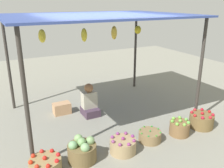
{
  "coord_description": "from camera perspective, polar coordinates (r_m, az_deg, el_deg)",
  "views": [
    {
      "loc": [
        -2.23,
        -4.91,
        2.6
      ],
      "look_at": [
        0.0,
        -0.64,
        0.95
      ],
      "focal_mm": 38.98,
      "sensor_mm": 36.0,
      "label": 1
    }
  ],
  "objects": [
    {
      "name": "basket_red_tomatoes",
      "position": [
        4.22,
        -15.35,
        -17.85
      ],
      "size": [
        0.51,
        0.51,
        0.29
      ],
      "color": "#927A4C",
      "rests_on": "ground"
    },
    {
      "name": "wooden_crate_near_vendor",
      "position": [
        6.04,
        -11.67,
        -5.61
      ],
      "size": [
        0.41,
        0.26,
        0.27
      ],
      "primitive_type": "cube",
      "color": "tan",
      "rests_on": "ground"
    },
    {
      "name": "market_stall_structure",
      "position": [
        5.41,
        -3.24,
        14.56
      ],
      "size": [
        3.93,
        2.9,
        2.33
      ],
      "color": "#38332D",
      "rests_on": "ground"
    },
    {
      "name": "basket_green_apples",
      "position": [
        5.22,
        15.55,
        -9.87
      ],
      "size": [
        0.4,
        0.4,
        0.34
      ],
      "color": "brown",
      "rests_on": "ground"
    },
    {
      "name": "basket_red_apples",
      "position": [
        5.65,
        20.23,
        -8.0
      ],
      "size": [
        0.51,
        0.51,
        0.36
      ],
      "color": "brown",
      "rests_on": "ground"
    },
    {
      "name": "basket_purple_onions",
      "position": [
        4.52,
        2.58,
        -14.22
      ],
      "size": [
        0.48,
        0.48,
        0.31
      ],
      "color": "#A1875E",
      "rests_on": "ground"
    },
    {
      "name": "ground_plane",
      "position": [
        5.98,
        -2.84,
        -6.87
      ],
      "size": [
        14.0,
        14.0,
        0.0
      ],
      "primitive_type": "plane",
      "color": "gray"
    },
    {
      "name": "vendor_person",
      "position": [
        5.82,
        -5.28,
        -4.46
      ],
      "size": [
        0.36,
        0.44,
        0.78
      ],
      "color": "#433242",
      "rests_on": "ground"
    },
    {
      "name": "basket_green_chilies",
      "position": [
        4.9,
        8.87,
        -11.97
      ],
      "size": [
        0.44,
        0.44,
        0.23
      ],
      "color": "olive",
      "rests_on": "ground"
    },
    {
      "name": "basket_cabbages",
      "position": [
        4.31,
        -7.04,
        -15.3
      ],
      "size": [
        0.49,
        0.49,
        0.43
      ],
      "color": "brown",
      "rests_on": "ground"
    }
  ]
}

